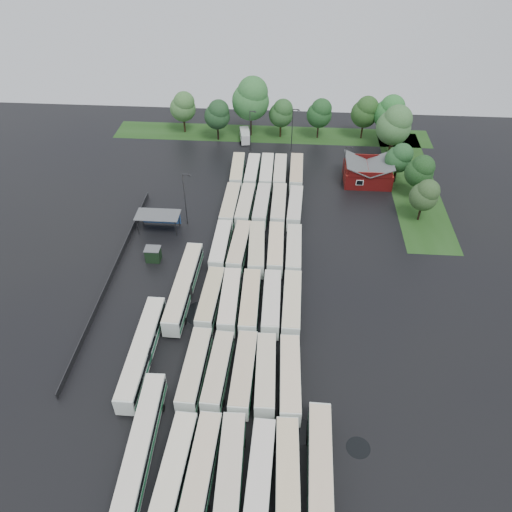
# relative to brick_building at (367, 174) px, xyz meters

# --- Properties ---
(ground) EXTENTS (160.00, 160.00, 0.00)m
(ground) POSITION_rel_brick_building_xyz_m (-24.00, -42.77, -1.87)
(ground) COLOR black
(ground) RESTS_ON ground
(brick_building) EXTENTS (10.07, 8.60, 5.39)m
(brick_building) POSITION_rel_brick_building_xyz_m (0.00, 0.00, 0.00)
(brick_building) COLOR maroon
(brick_building) RESTS_ON ground
(wash_shed) EXTENTS (8.20, 4.20, 3.58)m
(wash_shed) POSITION_rel_brick_building_xyz_m (-41.20, -20.74, 1.12)
(wash_shed) COLOR #2D2D30
(wash_shed) RESTS_ON ground
(utility_hut) EXTENTS (2.70, 2.20, 2.62)m
(utility_hut) POSITION_rel_brick_building_xyz_m (-40.20, -30.17, -0.55)
(utility_hut) COLOR black
(utility_hut) RESTS_ON ground
(grass_strip_north) EXTENTS (80.00, 10.00, 0.01)m
(grass_strip_north) POSITION_rel_brick_building_xyz_m (-22.00, 22.03, -1.86)
(grass_strip_north) COLOR #1C4113
(grass_strip_north) RESTS_ON ground
(grass_strip_east) EXTENTS (10.00, 50.00, 0.01)m
(grass_strip_east) POSITION_rel_brick_building_xyz_m (10.00, 0.03, -1.86)
(grass_strip_east) COLOR #1C4113
(grass_strip_east) RESTS_ON ground
(west_fence) EXTENTS (0.10, 50.00, 1.20)m
(west_fence) POSITION_rel_brick_building_xyz_m (-46.20, -34.77, -1.27)
(west_fence) COLOR #2D2D30
(west_fence) RESTS_ON ground
(bus_r0c0) EXTENTS (3.24, 12.78, 3.53)m
(bus_r0c0) POSITION_rel_brick_building_xyz_m (-28.41, -68.82, 0.07)
(bus_r0c0) COLOR silver
(bus_r0c0) RESTS_ON ground
(bus_r0c1) EXTENTS (3.11, 12.69, 3.51)m
(bus_r0c1) POSITION_rel_brick_building_xyz_m (-25.38, -68.53, 0.06)
(bus_r0c1) COLOR silver
(bus_r0c1) RESTS_ON ground
(bus_r0c2) EXTENTS (3.07, 12.81, 3.55)m
(bus_r0c2) POSITION_rel_brick_building_xyz_m (-22.12, -68.51, 0.08)
(bus_r0c2) COLOR silver
(bus_r0c2) RESTS_ON ground
(bus_r0c3) EXTENTS (2.99, 12.53, 3.47)m
(bus_r0c3) POSITION_rel_brick_building_xyz_m (-18.73, -68.89, 0.04)
(bus_r0c3) COLOR silver
(bus_r0c3) RESTS_ON ground
(bus_r0c4) EXTENTS (3.04, 12.57, 3.48)m
(bus_r0c4) POSITION_rel_brick_building_xyz_m (-15.66, -68.48, 0.05)
(bus_r0c4) COLOR silver
(bus_r0c4) RESTS_ON ground
(bus_r1c0) EXTENTS (3.04, 12.75, 3.53)m
(bus_r1c0) POSITION_rel_brick_building_xyz_m (-28.53, -54.96, 0.07)
(bus_r1c0) COLOR silver
(bus_r1c0) RESTS_ON ground
(bus_r1c1) EXTENTS (3.10, 12.28, 3.39)m
(bus_r1c1) POSITION_rel_brick_building_xyz_m (-25.33, -55.02, -0.00)
(bus_r1c1) COLOR silver
(bus_r1c1) RESTS_ON ground
(bus_r1c2) EXTENTS (2.93, 12.74, 3.53)m
(bus_r1c2) POSITION_rel_brick_building_xyz_m (-21.88, -55.11, 0.08)
(bus_r1c2) COLOR silver
(bus_r1c2) RESTS_ON ground
(bus_r1c3) EXTENTS (3.01, 12.44, 3.44)m
(bus_r1c3) POSITION_rel_brick_building_xyz_m (-18.92, -55.07, 0.03)
(bus_r1c3) COLOR silver
(bus_r1c3) RESTS_ON ground
(bus_r1c4) EXTENTS (3.08, 12.85, 3.56)m
(bus_r1c4) POSITION_rel_brick_building_xyz_m (-15.65, -55.48, 0.09)
(bus_r1c4) COLOR silver
(bus_r1c4) RESTS_ON ground
(bus_r2c0) EXTENTS (3.09, 12.52, 3.46)m
(bus_r2c0) POSITION_rel_brick_building_xyz_m (-28.37, -41.26, 0.04)
(bus_r2c0) COLOR silver
(bus_r2c0) RESTS_ON ground
(bus_r2c1) EXTENTS (2.97, 12.70, 3.52)m
(bus_r2c1) POSITION_rel_brick_building_xyz_m (-25.30, -41.50, 0.07)
(bus_r2c1) COLOR silver
(bus_r2c1) RESTS_ON ground
(bus_r2c2) EXTENTS (2.92, 12.81, 3.56)m
(bus_r2c2) POSITION_rel_brick_building_xyz_m (-22.12, -41.63, 0.09)
(bus_r2c2) COLOR silver
(bus_r2c2) RESTS_ON ground
(bus_r2c3) EXTENTS (2.83, 12.67, 3.52)m
(bus_r2c3) POSITION_rel_brick_building_xyz_m (-18.80, -41.48, 0.07)
(bus_r2c3) COLOR silver
(bus_r2c3) RESTS_ON ground
(bus_r2c4) EXTENTS (2.90, 12.90, 3.58)m
(bus_r2c4) POSITION_rel_brick_building_xyz_m (-15.67, -41.57, 0.10)
(bus_r2c4) COLOR silver
(bus_r2c4) RESTS_ON ground
(bus_r3c0) EXTENTS (2.72, 12.38, 3.44)m
(bus_r3c0) POSITION_rel_brick_building_xyz_m (-28.49, -27.75, 0.03)
(bus_r3c0) COLOR silver
(bus_r3c0) RESTS_ON ground
(bus_r3c1) EXTENTS (3.29, 12.74, 3.51)m
(bus_r3c1) POSITION_rel_brick_building_xyz_m (-25.20, -27.85, 0.07)
(bus_r3c1) COLOR silver
(bus_r3c1) RESTS_ON ground
(bus_r3c2) EXTENTS (3.37, 13.00, 3.59)m
(bus_r3c2) POSITION_rel_brick_building_xyz_m (-22.08, -28.14, 0.11)
(bus_r3c2) COLOR silver
(bus_r3c2) RESTS_ON ground
(bus_r3c3) EXTENTS (2.85, 12.65, 3.51)m
(bus_r3c3) POSITION_rel_brick_building_xyz_m (-18.73, -27.82, 0.07)
(bus_r3c3) COLOR silver
(bus_r3c3) RESTS_ON ground
(bus_r3c4) EXTENTS (2.67, 12.37, 3.44)m
(bus_r3c4) POSITION_rel_brick_building_xyz_m (-15.57, -28.12, 0.03)
(bus_r3c4) COLOR silver
(bus_r3c4) RESTS_ON ground
(bus_r4c0) EXTENTS (2.98, 12.91, 3.58)m
(bus_r4c0) POSITION_rel_brick_building_xyz_m (-28.27, -14.71, 0.10)
(bus_r4c0) COLOR silver
(bus_r4c0) RESTS_ON ground
(bus_r4c1) EXTENTS (3.11, 12.63, 3.49)m
(bus_r4c1) POSITION_rel_brick_building_xyz_m (-25.30, -14.43, 0.05)
(bus_r4c1) COLOR silver
(bus_r4c1) RESTS_ON ground
(bus_r4c2) EXTENTS (3.04, 12.68, 3.51)m
(bus_r4c2) POSITION_rel_brick_building_xyz_m (-22.07, -14.23, 0.06)
(bus_r4c2) COLOR silver
(bus_r4c2) RESTS_ON ground
(bus_r4c3) EXTENTS (2.82, 12.81, 3.56)m
(bus_r4c3) POSITION_rel_brick_building_xyz_m (-18.73, -14.17, 0.09)
(bus_r4c3) COLOR silver
(bus_r4c3) RESTS_ON ground
(bus_r4c4) EXTENTS (3.12, 12.39, 3.42)m
(bus_r4c4) POSITION_rel_brick_building_xyz_m (-15.52, -14.38, 0.02)
(bus_r4c4) COLOR silver
(bus_r4c4) RESTS_ON ground
(bus_r5c0) EXTENTS (3.06, 12.43, 3.44)m
(bus_r5c0) POSITION_rel_brick_building_xyz_m (-28.26, -0.93, 0.02)
(bus_r5c0) COLOR silver
(bus_r5c0) RESTS_ON ground
(bus_r5c1) EXTENTS (2.75, 12.25, 3.40)m
(bus_r5c1) POSITION_rel_brick_building_xyz_m (-25.01, -1.04, 0.00)
(bus_r5c1) COLOR silver
(bus_r5c1) RESTS_ON ground
(bus_r5c2) EXTENTS (2.73, 12.52, 3.48)m
(bus_r5c2) POSITION_rel_brick_building_xyz_m (-21.88, -0.90, 0.05)
(bus_r5c2) COLOR silver
(bus_r5c2) RESTS_ON ground
(bus_r5c3) EXTENTS (2.64, 12.38, 3.45)m
(bus_r5c3) POSITION_rel_brick_building_xyz_m (-18.95, -0.90, 0.03)
(bus_r5c3) COLOR silver
(bus_r5c3) RESTS_ON ground
(bus_r5c4) EXTENTS (2.88, 12.89, 3.58)m
(bus_r5c4) POSITION_rel_brick_building_xyz_m (-15.41, -0.89, 0.10)
(bus_r5c4) COLOR silver
(bus_r5c4) RESTS_ON ground
(artic_bus_west_a) EXTENTS (3.10, 18.31, 3.39)m
(artic_bus_west_a) POSITION_rel_brick_building_xyz_m (-33.00, -66.14, 0.01)
(artic_bus_west_a) COLOR silver
(artic_bus_west_a) RESTS_ON ground
(artic_bus_west_b) EXTENTS (3.18, 19.27, 3.57)m
(artic_bus_west_b) POSITION_rel_brick_building_xyz_m (-33.03, -38.74, 0.11)
(artic_bus_west_b) COLOR silver
(artic_bus_west_b) RESTS_ON ground
(artic_bus_west_c) EXTENTS (2.71, 18.83, 3.49)m
(artic_bus_west_c) POSITION_rel_brick_building_xyz_m (-36.40, -52.34, 0.07)
(artic_bus_west_c) COLOR silver
(artic_bus_west_c) RESTS_ON ground
(artic_bus_east) EXTENTS (2.99, 19.09, 3.53)m
(artic_bus_east) POSITION_rel_brick_building_xyz_m (-12.02, -69.55, 0.09)
(artic_bus_east) COLOR silver
(artic_bus_east) RESTS_ON ground
(minibus) EXTENTS (3.19, 6.25, 2.60)m
(minibus) POSITION_rel_brick_building_xyz_m (-28.34, 17.85, -0.42)
(minibus) COLOR white
(minibus) RESTS_ON ground
(tree_north_0) EXTENTS (6.46, 6.46, 10.70)m
(tree_north_0) POSITION_rel_brick_building_xyz_m (-44.12, 21.72, 5.02)
(tree_north_0) COLOR #2F2213
(tree_north_0) RESTS_ON ground
(tree_north_1) EXTENTS (6.27, 6.27, 10.38)m
(tree_north_1) POSITION_rel_brick_building_xyz_m (-34.97, 18.01, 4.81)
(tree_north_1) COLOR black
(tree_north_1) RESTS_ON ground
(tree_north_2) EXTENTS (9.14, 9.14, 15.14)m
(tree_north_2) POSITION_rel_brick_building_xyz_m (-26.99, 21.04, 7.88)
(tree_north_2) COLOR black
(tree_north_2) RESTS_ON ground
(tree_north_3) EXTENTS (6.00, 6.00, 9.93)m
(tree_north_3) POSITION_rel_brick_building_xyz_m (-19.47, 20.69, 4.52)
(tree_north_3) COLOR black
(tree_north_3) RESTS_ON ground
(tree_north_4) EXTENTS (6.19, 6.19, 10.25)m
(tree_north_4) POSITION_rel_brick_building_xyz_m (-10.09, 20.83, 4.73)
(tree_north_4) COLOR black
(tree_north_4) RESTS_ON ground
(tree_north_5) EXTENTS (6.62, 6.62, 10.96)m
(tree_north_5) POSITION_rel_brick_building_xyz_m (0.94, 21.40, 5.19)
(tree_north_5) COLOR black
(tree_north_5) RESTS_ON ground
(tree_north_6) EXTENTS (7.29, 7.29, 12.08)m
(tree_north_6) POSITION_rel_brick_building_xyz_m (6.52, 19.82, 5.90)
(tree_north_6) COLOR black
(tree_north_6) RESTS_ON ground
(tree_east_0) EXTENTS (5.43, 5.43, 9.00)m
(tree_east_0) POSITION_rel_brick_building_xyz_m (8.94, -14.06, 3.92)
(tree_east_0) COLOR black
(tree_east_0) RESTS_ON ground
(tree_east_1) EXTENTS (5.81, 5.81, 9.62)m
(tree_east_1) POSITION_rel_brick_building_xyz_m (9.49, -5.59, 4.32)
(tree_east_1) COLOR #392919
(tree_east_1) RESTS_ON ground
(tree_east_2) EXTENTS (5.64, 5.59, 9.26)m
(tree_east_2) POSITION_rel_brick_building_xyz_m (6.24, 0.24, 4.08)
(tree_east_2) COLOR black
(tree_east_2) RESTS_ON ground
(tree_east_3) EXTENTS (7.90, 7.90, 13.08)m
(tree_east_3) POSITION_rel_brick_building_xyz_m (6.39, 11.22, 6.55)
(tree_east_3) COLOR black
(tree_east_3) RESTS_ON ground
(tree_east_4) EXTENTS (5.58, 5.58, 9.25)m
(tree_east_4) POSITION_rel_brick_building_xyz_m (8.11, 17.15, 4.08)
(tree_east_4) COLOR black
(tree_east_4) RESTS_ON ground
(lamp_post_ne) EXTENTS (1.39, 0.27, 9.00)m
(lamp_post_ne) POSITION_rel_brick_building_xyz_m (-5.32, -1.54, 3.36)
(lamp_post_ne) COLOR #2D2D30
(lamp_post_ne) RESTS_ON ground
(lamp_post_nw) EXTENTS (1.69, 0.33, 10.99)m
(lamp_post_nw) POSITION_rel_brick_building_xyz_m (-36.14, -18.65, 4.52)
(lamp_post_nw) COLOR #2D2D30
(lamp_post_nw) RESTS_ON ground
(lamp_post_back_w) EXTENTS (1.55, 0.30, 10.08)m
(lamp_post_back_w) POSITION_rel_brick_building_xyz_m (-26.48, 12.64, 3.98)
(lamp_post_back_w) COLOR #2D2D30
(lamp_post_back_w) RESTS_ON ground
(lamp_post_back_e) EXTENTS (1.63, 0.32, 10.61)m
(lamp_post_back_e) POSITION_rel_brick_building_xyz_m (-16.59, 13.11, 4.29)
(lamp_post_back_e) COLOR #2D2D30
(lamp_post_back_e) RESTS_ON ground
(puddle_0) EXTENTS (4.50, 4.50, 0.01)m
(puddle_0) POSITION_rel_brick_building_xyz_m (-27.43, -60.96, -1.86)
(puddle_0) COLOR black
(puddle_0) RESTS_ON ground
(puddle_1) EXTENTS (3.79, 3.79, 0.01)m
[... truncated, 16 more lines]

